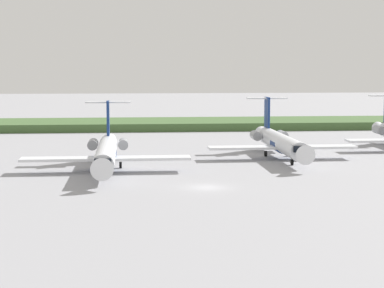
% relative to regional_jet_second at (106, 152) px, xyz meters
% --- Properties ---
extents(ground_plane, '(500.00, 500.00, 0.00)m').
position_rel_regional_jet_second_xyz_m(ground_plane, '(12.21, 15.33, -2.54)').
color(ground_plane, '#939399').
extents(grass_berm, '(320.00, 20.00, 1.77)m').
position_rel_regional_jet_second_xyz_m(grass_berm, '(12.21, 63.99, -1.65)').
color(grass_berm, '#426033').
rests_on(grass_berm, ground).
extents(regional_jet_second, '(22.81, 31.00, 9.00)m').
position_rel_regional_jet_second_xyz_m(regional_jet_second, '(0.00, 0.00, 0.00)').
color(regional_jet_second, silver).
rests_on(regional_jet_second, ground).
extents(regional_jet_third, '(22.81, 31.00, 9.00)m').
position_rel_regional_jet_second_xyz_m(regional_jet_third, '(26.54, 10.54, 0.00)').
color(regional_jet_third, silver).
rests_on(regional_jet_third, ground).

